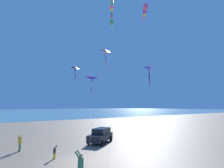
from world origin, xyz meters
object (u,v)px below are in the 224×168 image
object	(u,v)px
person_child_green_jacket	(55,152)
person_child_grey_jacket	(20,142)
kite_windsock_orange_high_right	(112,24)
cooler_box	(91,139)
person_adult_flyer	(80,165)
kite_delta_long_streamer_left	(91,78)
kite_delta_yellow_midlevel	(75,68)
kite_windsock_teal_far_right	(112,4)
kite_windsock_striped_overhead	(145,10)
kite_delta_green_low_center	(106,51)
kite_delta_white_trailing	(149,68)
parked_car	(101,135)

from	to	relation	value
person_child_green_jacket	person_child_grey_jacket	size ratio (longest dim) A/B	0.68
kite_windsock_orange_high_right	cooler_box	bearing A→B (deg)	127.00
person_child_grey_jacket	cooler_box	bearing A→B (deg)	-83.96
person_adult_flyer	kite_delta_long_streamer_left	distance (m)	10.56
kite_delta_yellow_midlevel	kite_windsock_teal_far_right	world-z (taller)	kite_windsock_teal_far_right
person_child_green_jacket	kite_windsock_striped_overhead	xyz separation A→B (m)	(2.10, -14.53, 19.62)
person_adult_flyer	kite_windsock_striped_overhead	size ratio (longest dim) A/B	0.09
cooler_box	kite_delta_long_streamer_left	bearing A→B (deg)	150.94
person_child_grey_jacket	kite_delta_green_low_center	size ratio (longest dim) A/B	0.13
kite_windsock_striped_overhead	kite_delta_white_trailing	size ratio (longest dim) A/B	1.53
kite_windsock_striped_overhead	kite_windsock_teal_far_right	distance (m)	11.01
parked_car	kite_windsock_orange_high_right	size ratio (longest dim) A/B	0.21
cooler_box	person_child_green_jacket	distance (m)	9.05
person_adult_flyer	parked_car	bearing A→B (deg)	-37.99
person_child_grey_jacket	kite_windsock_striped_overhead	distance (m)	25.68
parked_car	kite_windsock_teal_far_right	bearing A→B (deg)	159.37
person_child_grey_jacket	kite_windsock_striped_overhead	world-z (taller)	kite_windsock_striped_overhead
person_child_green_jacket	person_child_grey_jacket	distance (m)	5.33
person_adult_flyer	kite_windsock_orange_high_right	xyz separation A→B (m)	(17.47, -14.83, 20.78)
cooler_box	kite_windsock_teal_far_right	distance (m)	17.60
kite_windsock_striped_overhead	kite_windsock_teal_far_right	size ratio (longest dim) A/B	1.27
cooler_box	kite_windsock_teal_far_right	xyz separation A→B (m)	(-7.57, 1.77, 15.79)
parked_car	kite_delta_green_low_center	xyz separation A→B (m)	(1.06, -1.42, 12.00)
person_child_grey_jacket	kite_windsock_teal_far_right	world-z (taller)	kite_windsock_teal_far_right
person_child_green_jacket	kite_windsock_orange_high_right	size ratio (longest dim) A/B	0.05
person_child_grey_jacket	parked_car	bearing A→B (deg)	-97.88
parked_car	kite_windsock_striped_overhead	distance (m)	20.73
cooler_box	person_child_green_jacket	size ratio (longest dim) A/B	0.53
kite_delta_green_low_center	kite_windsock_orange_high_right	bearing A→B (deg)	-40.94
cooler_box	kite_delta_yellow_midlevel	xyz separation A→B (m)	(8.95, -1.26, 11.91)
kite_delta_long_streamer_left	kite_windsock_teal_far_right	world-z (taller)	kite_windsock_teal_far_right
kite_delta_yellow_midlevel	kite_windsock_teal_far_right	xyz separation A→B (m)	(-16.52, 3.03, 3.87)
cooler_box	kite_delta_green_low_center	size ratio (longest dim) A/B	0.05
kite_delta_white_trailing	cooler_box	bearing A→B (deg)	52.23
parked_car	kite_delta_white_trailing	bearing A→B (deg)	-114.22
kite_delta_yellow_midlevel	kite_delta_white_trailing	bearing A→B (deg)	-159.18
person_child_green_jacket	kite_delta_white_trailing	size ratio (longest dim) A/B	0.09
kite_delta_green_low_center	person_child_green_jacket	bearing A→B (deg)	118.45
person_child_green_jacket	kite_delta_long_streamer_left	world-z (taller)	kite_delta_long_streamer_left
person_child_grey_jacket	kite_delta_yellow_midlevel	distance (m)	18.17
cooler_box	kite_delta_green_low_center	bearing A→B (deg)	-125.86
kite_windsock_orange_high_right	kite_delta_green_low_center	distance (m)	12.84
cooler_box	kite_windsock_orange_high_right	world-z (taller)	kite_windsock_orange_high_right
person_adult_flyer	kite_delta_green_low_center	distance (m)	18.11
parked_car	person_adult_flyer	bearing A→B (deg)	142.01
kite_delta_long_streamer_left	kite_windsock_orange_high_right	bearing A→B (deg)	-44.20
parked_car	person_child_grey_jacket	world-z (taller)	parked_car
parked_car	kite_windsock_teal_far_right	size ratio (longest dim) A/B	0.28
kite_delta_green_low_center	kite_delta_white_trailing	size ratio (longest dim) A/B	0.99
kite_delta_long_streamer_left	person_adult_flyer	bearing A→B (deg)	146.94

